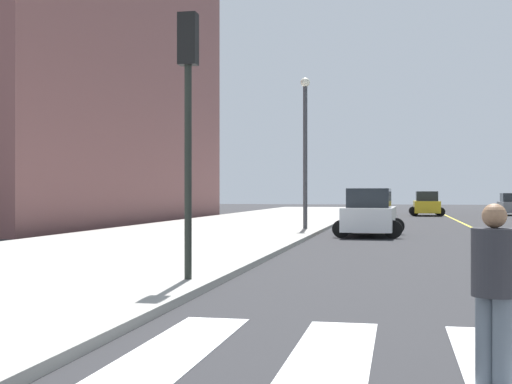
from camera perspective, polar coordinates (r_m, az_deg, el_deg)
name	(u,v)px	position (r m, az deg, el deg)	size (l,w,h in m)	color
sidewalk_kerb_west	(156,242)	(25.31, -8.06, -4.01)	(10.00, 120.00, 0.15)	#9E9B93
lane_divider_paint	(462,223)	(44.00, 16.36, -2.43)	(0.16, 80.00, 0.01)	yellow
low_rise_brick_west	(35,80)	(47.43, -17.46, 8.66)	(16.00, 32.00, 18.03)	brown
car_yellow_nearest	(427,204)	(57.75, 13.63, -0.98)	(2.74, 4.36, 1.94)	gold
car_gray_second	(512,205)	(61.06, 19.98, -0.99)	(2.53, 4.04, 1.80)	slate
car_white_third	(370,214)	(29.89, 9.18, -1.76)	(2.90, 4.54, 2.00)	silver
traffic_light_far_corner	(188,93)	(13.76, -5.50, 7.96)	(0.36, 0.41, 5.12)	black
pedestrian_crossing	(494,286)	(6.96, 18.73, -7.22)	(0.42, 0.42, 1.71)	slate
street_lamp	(305,139)	(33.07, 4.00, 4.30)	(0.44, 0.44, 7.06)	#38383D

